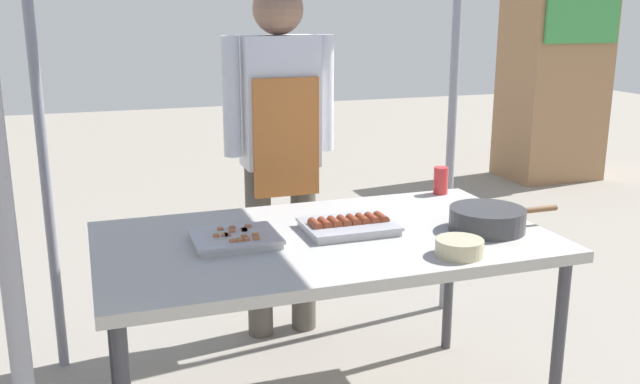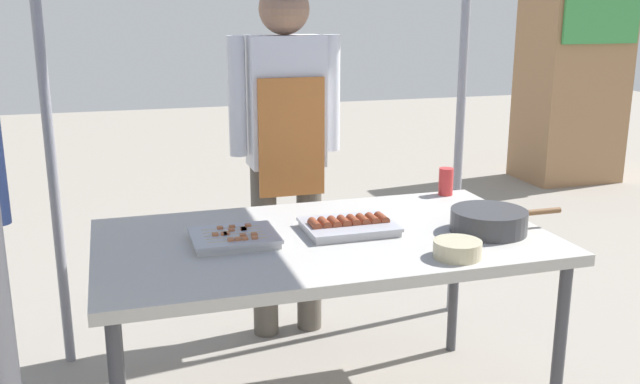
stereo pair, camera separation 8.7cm
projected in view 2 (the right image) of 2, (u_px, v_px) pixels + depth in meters
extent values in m
cube|color=#B7B2A8|center=(324.00, 241.00, 2.51)|extent=(1.60, 0.90, 0.04)
cylinder|color=#3F3F44|center=(559.00, 357.00, 2.46)|extent=(0.04, 0.04, 0.71)
cylinder|color=#3F3F44|center=(115.00, 319.00, 2.76)|extent=(0.04, 0.04, 0.71)
cylinder|color=#3F3F44|center=(454.00, 278.00, 3.18)|extent=(0.04, 0.04, 0.71)
cylinder|color=gray|center=(47.00, 115.00, 2.89)|extent=(0.04, 0.04, 2.22)
cylinder|color=gray|center=(461.00, 99.00, 3.42)|extent=(0.04, 0.04, 2.22)
cube|color=#ADADB2|center=(349.00, 229.00, 2.56)|extent=(0.32, 0.24, 0.02)
cube|color=#ADADB2|center=(349.00, 224.00, 2.56)|extent=(0.33, 0.25, 0.01)
cylinder|color=brown|center=(315.00, 225.00, 2.52)|extent=(0.03, 0.08, 0.03)
cylinder|color=brown|center=(325.00, 224.00, 2.53)|extent=(0.03, 0.08, 0.03)
cylinder|color=brown|center=(334.00, 223.00, 2.54)|extent=(0.03, 0.08, 0.03)
cylinder|color=brown|center=(344.00, 222.00, 2.55)|extent=(0.03, 0.08, 0.03)
cylinder|color=brown|center=(354.00, 221.00, 2.56)|extent=(0.03, 0.08, 0.03)
cylinder|color=brown|center=(363.00, 220.00, 2.57)|extent=(0.03, 0.08, 0.03)
cylinder|color=brown|center=(372.00, 219.00, 2.58)|extent=(0.03, 0.08, 0.03)
cylinder|color=brown|center=(382.00, 219.00, 2.59)|extent=(0.03, 0.08, 0.03)
cube|color=#ADADB2|center=(234.00, 240.00, 2.44)|extent=(0.28, 0.23, 0.02)
cube|color=#ADADB2|center=(234.00, 235.00, 2.43)|extent=(0.30, 0.25, 0.01)
cylinder|color=tan|center=(238.00, 241.00, 2.36)|extent=(0.21, 0.01, 0.01)
cube|color=#B7663D|center=(238.00, 241.00, 2.36)|extent=(0.02, 0.02, 0.02)
cube|color=#B7663D|center=(255.00, 239.00, 2.38)|extent=(0.02, 0.02, 0.02)
cube|color=#B7663D|center=(245.00, 240.00, 2.37)|extent=(0.02, 0.02, 0.02)
cube|color=#B7663D|center=(231.00, 241.00, 2.36)|extent=(0.02, 0.02, 0.02)
cylinder|color=tan|center=(236.00, 237.00, 2.40)|extent=(0.21, 0.01, 0.01)
cube|color=#B7663D|center=(243.00, 237.00, 2.40)|extent=(0.02, 0.02, 0.02)
cube|color=#B7663D|center=(254.00, 236.00, 2.42)|extent=(0.02, 0.02, 0.02)
cylinder|color=tan|center=(234.00, 234.00, 2.43)|extent=(0.21, 0.01, 0.01)
cube|color=#B7663D|center=(224.00, 235.00, 2.42)|extent=(0.02, 0.02, 0.02)
cube|color=#B7663D|center=(215.00, 236.00, 2.41)|extent=(0.02, 0.02, 0.02)
cube|color=#B7663D|center=(226.00, 235.00, 2.42)|extent=(0.02, 0.02, 0.02)
cylinder|color=tan|center=(232.00, 231.00, 2.46)|extent=(0.21, 0.01, 0.01)
cube|color=#B7663D|center=(231.00, 231.00, 2.46)|extent=(0.02, 0.02, 0.02)
cube|color=#B7663D|center=(243.00, 230.00, 2.48)|extent=(0.02, 0.02, 0.02)
cube|color=#B7663D|center=(244.00, 230.00, 2.48)|extent=(0.02, 0.02, 0.02)
cylinder|color=tan|center=(230.00, 228.00, 2.50)|extent=(0.21, 0.01, 0.01)
cube|color=#B7663D|center=(248.00, 227.00, 2.52)|extent=(0.02, 0.02, 0.02)
cube|color=#B7663D|center=(232.00, 228.00, 2.50)|extent=(0.02, 0.02, 0.02)
cube|color=#B7663D|center=(220.00, 229.00, 2.49)|extent=(0.02, 0.02, 0.02)
cylinder|color=#38383A|center=(489.00, 221.00, 2.54)|extent=(0.28, 0.28, 0.08)
cylinder|color=brown|center=(541.00, 212.00, 2.60)|extent=(0.16, 0.02, 0.02)
cylinder|color=#386B33|center=(489.00, 213.00, 2.53)|extent=(0.25, 0.25, 0.01)
cylinder|color=#BFB28C|center=(457.00, 249.00, 2.29)|extent=(0.16, 0.16, 0.06)
cylinder|color=red|center=(446.00, 182.00, 3.05)|extent=(0.06, 0.06, 0.12)
cylinder|color=#595147|center=(265.00, 252.00, 3.33)|extent=(0.12, 0.12, 0.83)
cylinder|color=#595147|center=(309.00, 248.00, 3.40)|extent=(0.12, 0.12, 0.83)
cube|color=white|center=(285.00, 102.00, 3.18)|extent=(0.34, 0.20, 0.59)
cube|color=#CC7233|center=(292.00, 138.00, 3.12)|extent=(0.30, 0.02, 0.53)
cylinder|color=white|center=(237.00, 97.00, 3.12)|extent=(0.08, 0.08, 0.53)
cylinder|color=white|center=(331.00, 93.00, 3.24)|extent=(0.08, 0.08, 0.53)
sphere|color=#9E7256|center=(284.00, 9.00, 3.08)|extent=(0.23, 0.23, 0.23)
cube|color=#9E724C|center=(571.00, 82.00, 6.33)|extent=(0.82, 0.63, 1.78)
cube|color=#3F994C|center=(602.00, 22.00, 5.89)|extent=(0.74, 0.03, 0.36)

